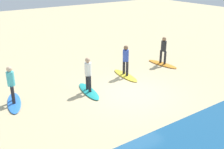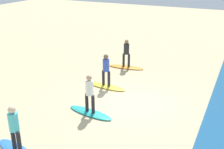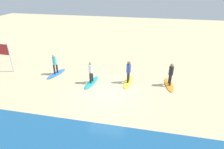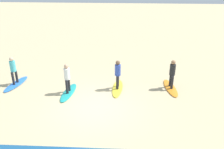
{
  "view_description": "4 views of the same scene",
  "coord_description": "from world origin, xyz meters",
  "views": [
    {
      "loc": [
        7.36,
        8.99,
        5.57
      ],
      "look_at": [
        0.64,
        -0.71,
        0.88
      ],
      "focal_mm": 43.47,
      "sensor_mm": 36.0,
      "label": 1
    },
    {
      "loc": [
        10.36,
        3.97,
        5.81
      ],
      "look_at": [
        -0.23,
        -1.17,
        1.12
      ],
      "focal_mm": 44.93,
      "sensor_mm": 36.0,
      "label": 2
    },
    {
      "loc": [
        -2.46,
        10.64,
        6.92
      ],
      "look_at": [
        0.07,
        -1.54,
        0.74
      ],
      "focal_mm": 30.49,
      "sensor_mm": 36.0,
      "label": 3
    },
    {
      "loc": [
        -1.4,
        10.5,
        6.85
      ],
      "look_at": [
        -0.79,
        -1.47,
        1.11
      ],
      "focal_mm": 40.07,
      "sensor_mm": 36.0,
      "label": 4
    }
  ],
  "objects": [
    {
      "name": "ground_plane",
      "position": [
        0.0,
        0.0,
        0.0
      ],
      "size": [
        60.0,
        60.0,
        0.0
      ],
      "primitive_type": "plane",
      "color": "#CCB789"
    },
    {
      "name": "surfboard_orange",
      "position": [
        -4.09,
        -2.11,
        0.04
      ],
      "size": [
        0.82,
        2.15,
        0.09
      ],
      "primitive_type": "ellipsoid",
      "rotation": [
        0.0,
        0.0,
        1.7
      ],
      "color": "orange",
      "rests_on": "ground"
    },
    {
      "name": "surfer_orange",
      "position": [
        -4.09,
        -2.11,
        1.04
      ],
      "size": [
        0.32,
        0.46,
        1.64
      ],
      "color": "#232328",
      "rests_on": "surfboard_orange"
    },
    {
      "name": "surfboard_yellow",
      "position": [
        -1.09,
        -1.91,
        0.04
      ],
      "size": [
        0.71,
        2.13,
        0.09
      ],
      "primitive_type": "ellipsoid",
      "rotation": [
        0.0,
        0.0,
        1.5
      ],
      "color": "yellow",
      "rests_on": "ground"
    },
    {
      "name": "surfer_yellow",
      "position": [
        -1.09,
        -1.91,
        1.04
      ],
      "size": [
        0.32,
        0.46,
        1.64
      ],
      "color": "#232328",
      "rests_on": "surfboard_yellow"
    },
    {
      "name": "surfboard_teal",
      "position": [
        1.59,
        -1.29,
        0.04
      ],
      "size": [
        0.84,
        2.16,
        0.09
      ],
      "primitive_type": "ellipsoid",
      "rotation": [
        0.0,
        0.0,
        1.44
      ],
      "color": "teal",
      "rests_on": "ground"
    },
    {
      "name": "surfer_teal",
      "position": [
        1.59,
        -1.29,
        1.04
      ],
      "size": [
        0.32,
        0.46,
        1.64
      ],
      "color": "#232328",
      "rests_on": "surfboard_teal"
    },
    {
      "name": "surfboard_blue",
      "position": [
        4.87,
        -2.13,
        0.04
      ],
      "size": [
        1.06,
        2.17,
        0.09
      ],
      "primitive_type": "ellipsoid",
      "rotation": [
        0.0,
        0.0,
        1.32
      ],
      "color": "blue",
      "rests_on": "ground"
    },
    {
      "name": "surfer_blue",
      "position": [
        4.87,
        -2.13,
        1.04
      ],
      "size": [
        0.32,
        0.45,
        1.64
      ],
      "color": "#232328",
      "rests_on": "surfboard_blue"
    }
  ]
}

